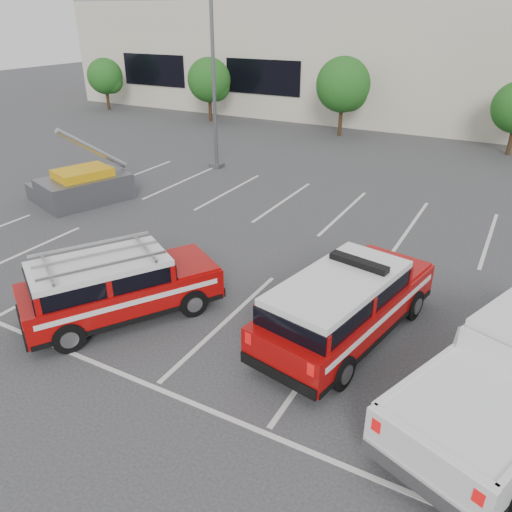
{
  "coord_description": "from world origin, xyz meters",
  "views": [
    {
      "loc": [
        5.93,
        -9.11,
        7.23
      ],
      "look_at": [
        -0.14,
        1.93,
        1.05
      ],
      "focal_mm": 35.0,
      "sensor_mm": 36.0,
      "label": 1
    }
  ],
  "objects": [
    {
      "name": "utility_rig",
      "position": [
        -10.15,
        4.94,
        0.64
      ],
      "size": [
        4.08,
        4.01,
        3.19
      ],
      "rotation": [
        0.0,
        0.0,
        -0.33
      ],
      "color": "#59595E",
      "rests_on": "ground"
    },
    {
      "name": "ladder_suv",
      "position": [
        -2.56,
        -1.06,
        0.77
      ],
      "size": [
        4.22,
        5.2,
        1.94
      ],
      "rotation": [
        0.0,
        0.0,
        -0.55
      ],
      "color": "#970707",
      "rests_on": "ground"
    },
    {
      "name": "tree_mid_left",
      "position": [
        -4.91,
        22.05,
        3.04
      ],
      "size": [
        3.37,
        3.37,
        4.85
      ],
      "color": "#3F2B19",
      "rests_on": "ground"
    },
    {
      "name": "stall_markings",
      "position": [
        0.0,
        4.5,
        0.01
      ],
      "size": [
        23.0,
        15.0,
        0.01
      ],
      "primitive_type": "cube",
      "color": "silver",
      "rests_on": "ground"
    },
    {
      "name": "tree_far_left",
      "position": [
        -24.91,
        22.05,
        2.5
      ],
      "size": [
        2.77,
        2.77,
        3.99
      ],
      "color": "#3F2B19",
      "rests_on": "ground"
    },
    {
      "name": "fire_chief_suv",
      "position": [
        2.89,
        0.9,
        0.79
      ],
      "size": [
        3.05,
        5.8,
        1.94
      ],
      "rotation": [
        0.0,
        0.0,
        -0.2
      ],
      "color": "#970707",
      "rests_on": "ground"
    },
    {
      "name": "ground",
      "position": [
        0.0,
        0.0,
        0.0
      ],
      "size": [
        120.0,
        120.0,
        0.0
      ],
      "primitive_type": "plane",
      "color": "#303033",
      "rests_on": "ground"
    },
    {
      "name": "convention_building",
      "position": [
        0.18,
        31.86,
        4.72
      ],
      "size": [
        60.0,
        16.99,
        13.2
      ],
      "color": "beige",
      "rests_on": "ground"
    },
    {
      "name": "light_pole_left",
      "position": [
        -8.0,
        12.0,
        5.19
      ],
      "size": [
        0.9,
        0.6,
        10.24
      ],
      "color": "#59595E",
      "rests_on": "ground"
    },
    {
      "name": "tree_left",
      "position": [
        -14.91,
        22.05,
        2.77
      ],
      "size": [
        3.07,
        3.07,
        4.42
      ],
      "color": "#3F2B19",
      "rests_on": "ground"
    }
  ]
}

